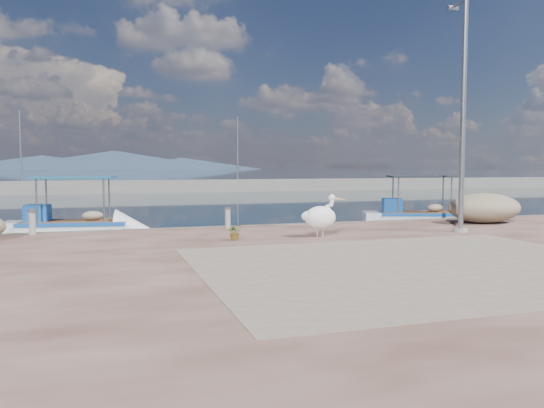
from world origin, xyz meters
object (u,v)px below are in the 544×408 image
at_px(pelican, 321,217).
at_px(lamp_post, 462,123).
at_px(boat_left, 74,229).
at_px(boat_right, 420,219).
at_px(bollard_near, 228,217).

distance_m(pelican, lamp_post, 5.28).
xyz_separation_m(boat_left, pelican, (6.89, -6.85, 0.87)).
distance_m(boat_left, lamp_post, 13.89).
bearing_deg(boat_right, lamp_post, -93.82).
bearing_deg(boat_left, bollard_near, -30.52).
distance_m(lamp_post, bollard_near, 7.79).
relative_size(pelican, bollard_near, 1.84).
distance_m(boat_left, bollard_near, 6.34).
xyz_separation_m(pelican, bollard_near, (-2.04, 2.83, -0.19)).
bearing_deg(lamp_post, boat_right, 65.99).
bearing_deg(bollard_near, boat_left, 140.36).
bearing_deg(pelican, lamp_post, 11.33).
bearing_deg(boat_left, lamp_post, -22.61).
relative_size(lamp_post, bollard_near, 10.12).
height_order(boat_left, pelican, boat_left).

